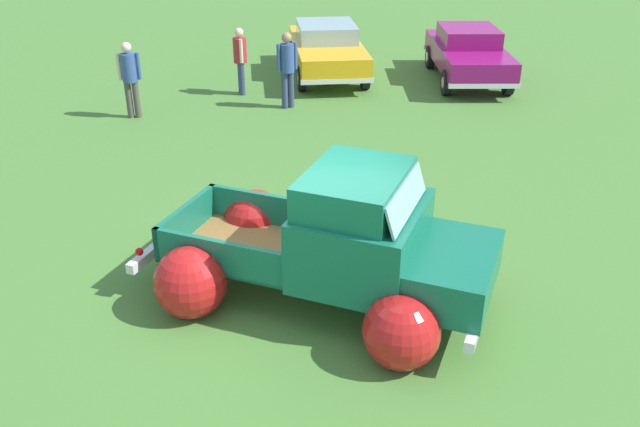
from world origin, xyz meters
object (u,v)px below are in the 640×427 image
Objects in this scene: show_car_1 at (468,52)px; spectator_0 at (287,65)px; spectator_1 at (240,57)px; lane_cone_0 at (313,193)px; spectator_2 at (130,75)px; vintage_pickup_truck at (342,252)px; show_car_0 at (327,48)px.

spectator_0 is (-4.54, -3.03, 0.27)m from show_car_1.
spectator_1 reaches higher than lane_cone_0.
spectator_2 reaches higher than show_car_1.
lane_cone_0 is (-3.20, -8.54, -0.47)m from show_car_1.
spectator_2 reaches higher than spectator_1.
vintage_pickup_truck is 8.45m from spectator_0.
show_car_0 is 2.92m from spectator_1.
show_car_1 reaches higher than lane_cone_0.
spectator_1 reaches higher than show_car_1.
spectator_2 is at bearing 74.16° from spectator_0.
spectator_1 is (-2.01, -2.11, 0.19)m from show_car_0.
show_car_0 is at bearing -58.26° from spectator_2.
spectator_2 is (-8.03, -4.19, 0.24)m from show_car_1.
spectator_2 is at bearing -156.10° from spectator_1.
vintage_pickup_truck is at bearing -5.76° from show_car_0.
spectator_1 is (-3.44, 9.19, 0.22)m from vintage_pickup_truck.
show_car_1 is at bearing 92.24° from vintage_pickup_truck.
spectator_1 is 2.71× the size of lane_cone_0.
show_car_1 is at bearing -2.88° from spectator_1.
vintage_pickup_truck is at bearing -156.10° from spectator_2.
show_car_0 is 5.93m from spectator_2.
vintage_pickup_truck reaches higher than spectator_1.
vintage_pickup_truck is 2.90× the size of spectator_1.
spectator_2 is at bearing 142.97° from vintage_pickup_truck.
lane_cone_0 is at bearing -8.25° from show_car_0.
spectator_0 reaches higher than show_car_1.
vintage_pickup_truck is 11.49m from show_car_1.
spectator_2 is (-3.49, -1.16, -0.04)m from spectator_0.
spectator_1 is at bearing 112.72° from lane_cone_0.
spectator_0 is at bearing 118.80° from vintage_pickup_truck.
spectator_0 is 5.72m from lane_cone_0.
spectator_1 is at bearing 125.24° from vintage_pickup_truck.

